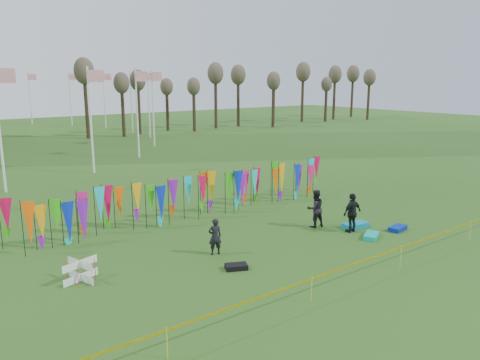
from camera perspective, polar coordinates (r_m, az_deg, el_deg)
ground at (r=18.05m, az=9.50°, el=-11.22°), size 160.00×160.00×0.00m
banner_row at (r=24.65m, az=-5.41°, el=-1.52°), size 18.64×0.64×2.16m
caution_tape_near at (r=16.70m, az=12.72°, el=-10.45°), size 26.00×0.02×0.90m
tree_line at (r=70.76m, az=1.91°, el=11.54°), size 53.92×1.92×7.84m
box_kite at (r=17.99m, az=-18.86°, el=-10.41°), size 0.74×0.74×0.82m
person_left at (r=19.42m, az=-3.07°, el=-6.89°), size 0.65×0.55×1.54m
person_mid at (r=23.14m, az=9.15°, el=-3.45°), size 1.00×0.74×1.86m
person_right at (r=22.71m, az=13.52°, el=-3.91°), size 1.12×0.65×1.89m
kite_bag_turquoise at (r=22.33m, az=15.70°, el=-6.57°), size 1.19×0.96×0.21m
kite_bag_blue at (r=23.79m, az=18.67°, el=-5.60°), size 1.06×0.66×0.21m
kite_bag_black at (r=18.19m, az=-0.46°, el=-10.52°), size 0.97×0.78×0.19m
kite_bag_teal at (r=23.62m, az=13.90°, el=-5.37°), size 1.35×0.74×0.25m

